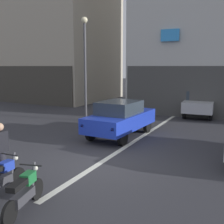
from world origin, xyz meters
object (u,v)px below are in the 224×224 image
Objects in this scene: car_silver_down_street at (200,102)px; motorcycle_blue_row_leftmost at (1,178)px; person_by_motorcycles at (1,152)px; street_lamp at (85,58)px; motorcycle_green_row_left_mid at (24,192)px; car_blue_crossing_near at (120,117)px.

motorcycle_blue_row_leftmost is at bearing -100.39° from car_silver_down_street.
person_by_motorcycles is at bearing 136.40° from motorcycle_blue_row_leftmost.
motorcycle_blue_row_leftmost is (3.22, -9.09, -3.21)m from street_lamp.
motorcycle_green_row_left_mid is at bearing -95.85° from car_silver_down_street.
car_blue_crossing_near is 2.50× the size of person_by_motorcycles.
person_by_motorcycles reaches higher than motorcycle_green_row_left_mid.
motorcycle_green_row_left_mid is 0.98× the size of person_by_motorcycles.
motorcycle_blue_row_leftmost is 0.97m from person_by_motorcycles.
car_blue_crossing_near is 0.99× the size of car_silver_down_street.
motorcycle_green_row_left_mid is at bearing -28.34° from person_by_motorcycles.
street_lamp is (-3.39, 2.45, 2.78)m from car_blue_crossing_near.
street_lamp reaches higher than car_silver_down_street.
motorcycle_green_row_left_mid is at bearing -65.43° from street_lamp.
street_lamp reaches higher than person_by_motorcycles.
car_silver_down_street is at bearing 71.75° from car_blue_crossing_near.
car_blue_crossing_near is 2.55× the size of motorcycle_green_row_left_mid.
street_lamp is 9.30m from person_by_motorcycles.
car_blue_crossing_near is at bearing 82.33° from person_by_motorcycles.
street_lamp is at bearing -140.79° from car_silver_down_street.
motorcycle_blue_row_leftmost and motorcycle_green_row_left_mid have the same top height.
person_by_motorcycles is at bearing -73.08° from street_lamp.
car_blue_crossing_near is 5.02m from street_lamp.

